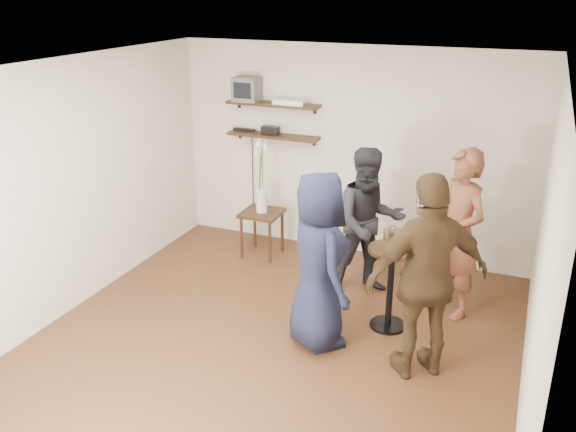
# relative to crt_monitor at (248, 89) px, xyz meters

# --- Properties ---
(room) EXTENTS (4.58, 5.08, 2.68)m
(room) POSITION_rel_crt_monitor_xyz_m (1.34, -2.38, -0.72)
(room) COLOR #442816
(room) RESTS_ON ground
(shelf_upper) EXTENTS (1.20, 0.25, 0.04)m
(shelf_upper) POSITION_rel_crt_monitor_xyz_m (0.34, 0.00, -0.17)
(shelf_upper) COLOR black
(shelf_upper) RESTS_ON room
(shelf_lower) EXTENTS (1.20, 0.25, 0.04)m
(shelf_lower) POSITION_rel_crt_monitor_xyz_m (0.34, 0.00, -0.57)
(shelf_lower) COLOR black
(shelf_lower) RESTS_ON room
(crt_monitor) EXTENTS (0.32, 0.30, 0.30)m
(crt_monitor) POSITION_rel_crt_monitor_xyz_m (0.00, 0.00, 0.00)
(crt_monitor) COLOR #59595B
(crt_monitor) RESTS_ON shelf_upper
(dvd_deck) EXTENTS (0.40, 0.24, 0.06)m
(dvd_deck) POSITION_rel_crt_monitor_xyz_m (0.59, 0.00, -0.12)
(dvd_deck) COLOR silver
(dvd_deck) RESTS_ON shelf_upper
(radio) EXTENTS (0.22, 0.10, 0.10)m
(radio) POSITION_rel_crt_monitor_xyz_m (0.31, 0.00, -0.50)
(radio) COLOR black
(radio) RESTS_ON shelf_lower
(power_strip) EXTENTS (0.30, 0.05, 0.03)m
(power_strip) POSITION_rel_crt_monitor_xyz_m (-0.09, 0.05, -0.54)
(power_strip) COLOR black
(power_strip) RESTS_ON shelf_lower
(side_table) EXTENTS (0.49, 0.49, 0.58)m
(side_table) POSITION_rel_crt_monitor_xyz_m (0.38, -0.45, -1.53)
(side_table) COLOR black
(side_table) RESTS_ON room
(vase_lilies) EXTENTS (0.19, 0.20, 0.98)m
(vase_lilies) POSITION_rel_crt_monitor_xyz_m (0.38, -0.45, -1.13)
(vase_lilies) COLOR silver
(vase_lilies) RESTS_ON side_table
(drinks_table) EXTENTS (0.47, 0.47, 0.87)m
(drinks_table) POSITION_rel_crt_monitor_xyz_m (2.30, -1.56, -1.46)
(drinks_table) COLOR black
(drinks_table) RESTS_ON room
(wine_glass_fl) EXTENTS (0.07, 0.07, 0.21)m
(wine_glass_fl) POSITION_rel_crt_monitor_xyz_m (2.24, -1.58, -1.01)
(wine_glass_fl) COLOR silver
(wine_glass_fl) RESTS_ON drinks_table
(wine_glass_fr) EXTENTS (0.07, 0.07, 0.22)m
(wine_glass_fr) POSITION_rel_crt_monitor_xyz_m (2.35, -1.60, -1.00)
(wine_glass_fr) COLOR silver
(wine_glass_fr) RESTS_ON drinks_table
(wine_glass_bl) EXTENTS (0.07, 0.07, 0.20)m
(wine_glass_bl) POSITION_rel_crt_monitor_xyz_m (2.27, -1.50, -1.02)
(wine_glass_bl) COLOR silver
(wine_glass_bl) RESTS_ON drinks_table
(wine_glass_br) EXTENTS (0.07, 0.07, 0.20)m
(wine_glass_br) POSITION_rel_crt_monitor_xyz_m (2.33, -1.55, -1.01)
(wine_glass_br) COLOR silver
(wine_glass_br) RESTS_ON drinks_table
(person_plaid) EXTENTS (0.76, 0.75, 1.77)m
(person_plaid) POSITION_rel_crt_monitor_xyz_m (2.83, -1.00, -1.13)
(person_plaid) COLOR red
(person_plaid) RESTS_ON room
(person_dark) EXTENTS (1.02, 0.96, 1.66)m
(person_dark) POSITION_rel_crt_monitor_xyz_m (1.88, -0.90, -1.19)
(person_dark) COLOR black
(person_dark) RESTS_ON room
(person_navy) EXTENTS (0.97, 0.98, 1.71)m
(person_navy) POSITION_rel_crt_monitor_xyz_m (1.72, -2.09, -1.16)
(person_navy) COLOR #161A32
(person_navy) RESTS_ON room
(person_brown) EXTENTS (1.15, 0.99, 1.85)m
(person_brown) POSITION_rel_crt_monitor_xyz_m (2.74, -2.20, -1.09)
(person_brown) COLOR #3F2D1B
(person_brown) RESTS_ON room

